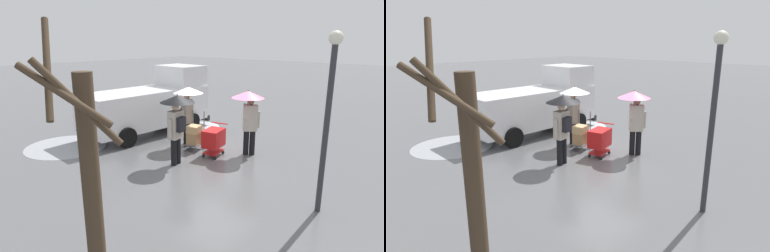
{
  "view_description": "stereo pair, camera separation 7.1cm",
  "coord_description": "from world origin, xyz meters",
  "views": [
    {
      "loc": [
        -6.45,
        7.86,
        3.7
      ],
      "look_at": [
        0.37,
        0.56,
        1.05
      ],
      "focal_mm": 30.83,
      "sensor_mm": 36.0,
      "label": 1
    },
    {
      "loc": [
        -6.5,
        7.81,
        3.7
      ],
      "look_at": [
        0.37,
        0.56,
        1.05
      ],
      "focal_mm": 30.83,
      "sensor_mm": 36.0,
      "label": 2
    }
  ],
  "objects": [
    {
      "name": "slush_patch_near_cluster",
      "position": [
        4.38,
        2.8,
        0.0
      ],
      "size": [
        2.77,
        2.77,
        0.01
      ],
      "primitive_type": "cylinder",
      "color": "#999BA0",
      "rests_on": "ground"
    },
    {
      "name": "bare_tree_near",
      "position": [
        -2.89,
        5.95,
        1.83
      ],
      "size": [
        1.25,
        0.84,
        3.95
      ],
      "color": "#423323",
      "rests_on": "ground"
    },
    {
      "name": "shopping_cart_vendor",
      "position": [
        -0.01,
        -0.05,
        0.57
      ],
      "size": [
        0.73,
        0.92,
        1.02
      ],
      "color": "red",
      "rests_on": "ground"
    },
    {
      "name": "hand_dolly_boxes",
      "position": [
        0.84,
        -0.06,
        0.51
      ],
      "size": [
        0.67,
        0.81,
        1.32
      ],
      "color": "#515156",
      "rests_on": "ground"
    },
    {
      "name": "street_lamp",
      "position": [
        -3.98,
        1.14,
        2.37
      ],
      "size": [
        0.28,
        0.28,
        3.86
      ],
      "color": "#2D2D33",
      "rests_on": "ground"
    },
    {
      "name": "pedestrian_black_side",
      "position": [
        0.34,
        1.26,
        1.57
      ],
      "size": [
        1.04,
        1.04,
        2.15
      ],
      "color": "black",
      "rests_on": "ground"
    },
    {
      "name": "slush_patch_under_van",
      "position": [
        2.81,
        -2.44,
        0.0
      ],
      "size": [
        1.87,
        1.87,
        0.01
      ],
      "primitive_type": "cylinder",
      "color": "silver",
      "rests_on": "ground"
    },
    {
      "name": "pedestrian_white_side",
      "position": [
        -0.76,
        -0.89,
        1.58
      ],
      "size": [
        1.04,
        1.04,
        2.15
      ],
      "color": "black",
      "rests_on": "ground"
    },
    {
      "name": "pedestrian_pink_side",
      "position": [
        1.35,
        -0.27,
        1.58
      ],
      "size": [
        1.04,
        1.04,
        2.15
      ],
      "color": "black",
      "rests_on": "ground"
    },
    {
      "name": "cargo_van_parked_right",
      "position": [
        3.67,
        -0.55,
        1.18
      ],
      "size": [
        2.32,
        5.4,
        2.6
      ],
      "color": "white",
      "rests_on": "ground"
    },
    {
      "name": "ground_plane",
      "position": [
        0.0,
        0.0,
        0.0
      ],
      "size": [
        90.0,
        90.0,
        0.0
      ],
      "primitive_type": "plane",
      "color": "#5B5B5E"
    }
  ]
}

